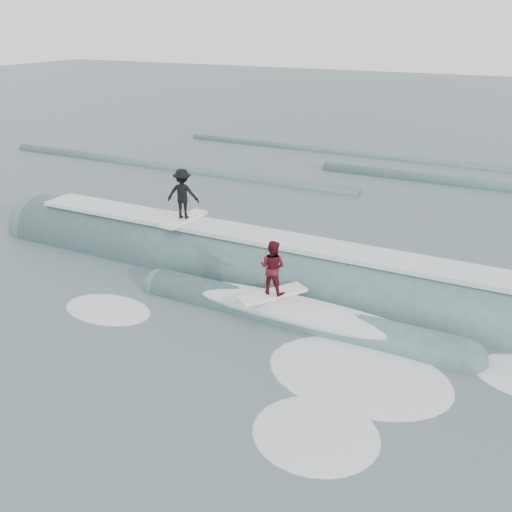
% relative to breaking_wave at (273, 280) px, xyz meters
% --- Properties ---
extents(ground, '(160.00, 160.00, 0.00)m').
position_rel_breaking_wave_xyz_m(ground, '(-0.20, -3.59, -0.03)').
color(ground, '#384D51').
rests_on(ground, ground).
extents(breaking_wave, '(22.47, 4.11, 2.66)m').
position_rel_breaking_wave_xyz_m(breaking_wave, '(0.00, 0.00, 0.00)').
color(breaking_wave, '#375C5D').
rests_on(breaking_wave, ground).
extents(surfer_black, '(1.21, 2.03, 1.76)m').
position_rel_breaking_wave_xyz_m(surfer_black, '(-3.44, 0.25, 2.22)').
color(surfer_black, white).
rests_on(surfer_black, ground).
extents(surfer_red, '(1.56, 1.97, 1.63)m').
position_rel_breaking_wave_xyz_m(surfer_red, '(0.92, -1.95, 1.28)').
color(surfer_red, white).
rests_on(surfer_red, ground).
extents(whitewater, '(13.57, 5.83, 0.10)m').
position_rel_breaking_wave_xyz_m(whitewater, '(3.20, -3.95, -0.03)').
color(whitewater, white).
rests_on(whitewater, ground).
extents(far_swells, '(40.77, 8.65, 0.80)m').
position_rel_breaking_wave_xyz_m(far_swells, '(-1.61, 14.06, -0.03)').
color(far_swells, '#375C5D').
rests_on(far_swells, ground).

